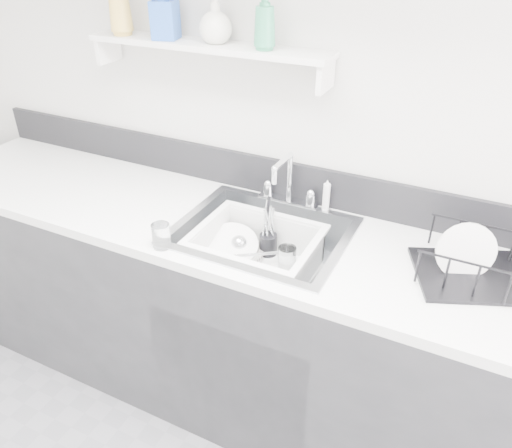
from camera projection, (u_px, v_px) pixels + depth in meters
The scene contains 19 objects.
room_shell at pixel (62, 77), 0.86m from camera, with size 3.50×3.00×2.60m.
counter_run at pixel (261, 324), 2.11m from camera, with size 3.20×0.62×0.92m.
backsplash at pixel (293, 181), 2.06m from camera, with size 3.20×0.02×0.16m, color black.
sink at pixel (262, 251), 1.92m from camera, with size 0.64×0.52×0.20m, color silver, non-canonical shape.
faucet at pixel (288, 190), 2.03m from camera, with size 0.26×0.18×0.23m.
side_sprayer at pixel (326, 196), 1.97m from camera, with size 0.03×0.03×0.14m, color silver.
wall_shelf at pixel (206, 48), 1.88m from camera, with size 1.00×0.16×0.12m.
wash_tub at pixel (256, 253), 1.89m from camera, with size 0.46×0.37×0.18m, color silver, non-canonical shape.
plate_stack at pixel (234, 250), 1.99m from camera, with size 0.25×0.25×0.10m.
utensil_cup at pixel (268, 242), 1.99m from camera, with size 0.07×0.07×0.24m.
ladle at pixel (246, 256), 1.94m from camera, with size 0.26×0.09×0.07m, color silver, non-canonical shape.
tumbler_in_tub at pixel (287, 259), 1.90m from camera, with size 0.07×0.07×0.10m, color white.
tumbler_counter at pixel (161, 236), 1.76m from camera, with size 0.07×0.07×0.09m, color white.
dish_rack at pixel (481, 260), 1.60m from camera, with size 0.39×0.29×0.14m, color black, non-canonical shape.
bowl_small at pixel (281, 274), 1.87m from camera, with size 0.11×0.11×0.03m, color white.
soap_bottle_a at pixel (119, 3), 1.93m from camera, with size 0.09×0.09×0.23m, color gold.
soap_bottle_b at pixel (164, 10), 1.87m from camera, with size 0.09×0.09×0.21m, color blue.
soap_bottle_c at pixel (215, 21), 1.81m from camera, with size 0.12×0.12×0.16m, color silver.
soap_bottle_d at pixel (265, 20), 1.71m from camera, with size 0.08×0.08×0.20m, color #2F875C.
Camera 1 is at (0.69, -0.24, 1.91)m, focal length 35.00 mm.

